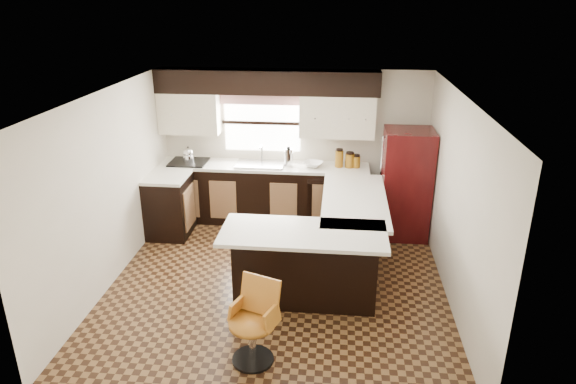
# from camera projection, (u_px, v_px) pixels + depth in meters

# --- Properties ---
(floor) EXTENTS (4.40, 4.40, 0.00)m
(floor) POSITION_uv_depth(u_px,v_px,m) (278.00, 282.00, 6.59)
(floor) COLOR #49301A
(floor) RESTS_ON ground
(ceiling) EXTENTS (4.40, 4.40, 0.00)m
(ceiling) POSITION_uv_depth(u_px,v_px,m) (276.00, 95.00, 5.72)
(ceiling) COLOR silver
(ceiling) RESTS_ON wall_back
(wall_back) EXTENTS (4.40, 0.00, 4.40)m
(wall_back) POSITION_uv_depth(u_px,v_px,m) (294.00, 145.00, 8.20)
(wall_back) COLOR beige
(wall_back) RESTS_ON floor
(wall_front) EXTENTS (4.40, 0.00, 4.40)m
(wall_front) POSITION_uv_depth(u_px,v_px,m) (244.00, 295.00, 4.12)
(wall_front) COLOR beige
(wall_front) RESTS_ON floor
(wall_left) EXTENTS (0.00, 4.40, 4.40)m
(wall_left) POSITION_uv_depth(u_px,v_px,m) (109.00, 189.00, 6.36)
(wall_left) COLOR beige
(wall_left) RESTS_ON floor
(wall_right) EXTENTS (0.00, 4.40, 4.40)m
(wall_right) POSITION_uv_depth(u_px,v_px,m) (456.00, 202.00, 5.96)
(wall_right) COLOR beige
(wall_right) RESTS_ON floor
(base_cab_back) EXTENTS (3.30, 0.60, 0.90)m
(base_cab_back) POSITION_uv_depth(u_px,v_px,m) (264.00, 194.00, 8.23)
(base_cab_back) COLOR black
(base_cab_back) RESTS_ON floor
(base_cab_left) EXTENTS (0.60, 0.70, 0.90)m
(base_cab_left) POSITION_uv_depth(u_px,v_px,m) (170.00, 206.00, 7.76)
(base_cab_left) COLOR black
(base_cab_left) RESTS_ON floor
(counter_back) EXTENTS (3.30, 0.60, 0.04)m
(counter_back) POSITION_uv_depth(u_px,v_px,m) (263.00, 166.00, 8.06)
(counter_back) COLOR silver
(counter_back) RESTS_ON base_cab_back
(counter_left) EXTENTS (0.60, 0.70, 0.04)m
(counter_left) POSITION_uv_depth(u_px,v_px,m) (167.00, 177.00, 7.59)
(counter_left) COLOR silver
(counter_left) RESTS_ON base_cab_left
(soffit) EXTENTS (3.40, 0.35, 0.36)m
(soffit) POSITION_uv_depth(u_px,v_px,m) (267.00, 82.00, 7.70)
(soffit) COLOR black
(soffit) RESTS_ON wall_back
(upper_cab_left) EXTENTS (0.94, 0.35, 0.64)m
(upper_cab_left) POSITION_uv_depth(u_px,v_px,m) (190.00, 113.00, 8.00)
(upper_cab_left) COLOR beige
(upper_cab_left) RESTS_ON wall_back
(upper_cab_right) EXTENTS (1.14, 0.35, 0.64)m
(upper_cab_right) POSITION_uv_depth(u_px,v_px,m) (337.00, 116.00, 7.78)
(upper_cab_right) COLOR beige
(upper_cab_right) RESTS_ON wall_back
(window_pane) EXTENTS (1.20, 0.02, 0.90)m
(window_pane) POSITION_uv_depth(u_px,v_px,m) (262.00, 123.00, 8.10)
(window_pane) COLOR white
(window_pane) RESTS_ON wall_back
(valance) EXTENTS (1.30, 0.06, 0.18)m
(valance) POSITION_uv_depth(u_px,v_px,m) (261.00, 99.00, 7.92)
(valance) COLOR #D19B93
(valance) RESTS_ON wall_back
(sink) EXTENTS (0.75, 0.45, 0.03)m
(sink) POSITION_uv_depth(u_px,v_px,m) (260.00, 164.00, 8.04)
(sink) COLOR #B2B2B7
(sink) RESTS_ON counter_back
(dishwasher) EXTENTS (0.58, 0.03, 0.78)m
(dishwasher) POSITION_uv_depth(u_px,v_px,m) (326.00, 205.00, 7.88)
(dishwasher) COLOR black
(dishwasher) RESTS_ON floor
(cooktop) EXTENTS (0.58, 0.50, 0.02)m
(cooktop) POSITION_uv_depth(u_px,v_px,m) (189.00, 162.00, 8.15)
(cooktop) COLOR black
(cooktop) RESTS_ON counter_back
(peninsula_long) EXTENTS (0.60, 1.95, 0.90)m
(peninsula_long) POSITION_uv_depth(u_px,v_px,m) (349.00, 232.00, 6.92)
(peninsula_long) COLOR black
(peninsula_long) RESTS_ON floor
(peninsula_return) EXTENTS (1.65, 0.60, 0.90)m
(peninsula_return) POSITION_uv_depth(u_px,v_px,m) (305.00, 266.00, 6.07)
(peninsula_return) COLOR black
(peninsula_return) RESTS_ON floor
(counter_pen_long) EXTENTS (0.84, 1.95, 0.04)m
(counter_pen_long) POSITION_uv_depth(u_px,v_px,m) (354.00, 200.00, 6.75)
(counter_pen_long) COLOR silver
(counter_pen_long) RESTS_ON peninsula_long
(counter_pen_return) EXTENTS (1.89, 0.84, 0.04)m
(counter_pen_return) POSITION_uv_depth(u_px,v_px,m) (303.00, 233.00, 5.82)
(counter_pen_return) COLOR silver
(counter_pen_return) RESTS_ON peninsula_return
(refrigerator) EXTENTS (0.70, 0.68, 1.64)m
(refrigerator) POSITION_uv_depth(u_px,v_px,m) (406.00, 184.00, 7.61)
(refrigerator) COLOR #39090A
(refrigerator) RESTS_ON floor
(bar_chair) EXTENTS (0.60, 0.60, 0.87)m
(bar_chair) POSITION_uv_depth(u_px,v_px,m) (252.00, 324.00, 5.03)
(bar_chair) COLOR #B66E20
(bar_chair) RESTS_ON floor
(kettle) EXTENTS (0.18, 0.18, 0.24)m
(kettle) POSITION_uv_depth(u_px,v_px,m) (188.00, 154.00, 8.10)
(kettle) COLOR silver
(kettle) RESTS_ON cooktop
(percolator) EXTENTS (0.13, 0.13, 0.27)m
(percolator) POSITION_uv_depth(u_px,v_px,m) (289.00, 157.00, 7.97)
(percolator) COLOR silver
(percolator) RESTS_ON counter_back
(mixing_bowl) EXTENTS (0.38, 0.38, 0.07)m
(mixing_bowl) POSITION_uv_depth(u_px,v_px,m) (313.00, 164.00, 7.97)
(mixing_bowl) COLOR white
(mixing_bowl) RESTS_ON counter_back
(canister_large) EXTENTS (0.13, 0.13, 0.26)m
(canister_large) POSITION_uv_depth(u_px,v_px,m) (339.00, 159.00, 7.91)
(canister_large) COLOR brown
(canister_large) RESTS_ON counter_back
(canister_med) EXTENTS (0.14, 0.14, 0.21)m
(canister_med) POSITION_uv_depth(u_px,v_px,m) (350.00, 161.00, 7.91)
(canister_med) COLOR brown
(canister_med) RESTS_ON counter_back
(canister_small) EXTENTS (0.12, 0.12, 0.18)m
(canister_small) POSITION_uv_depth(u_px,v_px,m) (356.00, 162.00, 7.90)
(canister_small) COLOR brown
(canister_small) RESTS_ON counter_back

